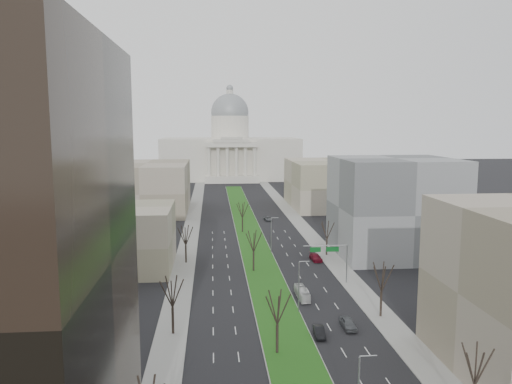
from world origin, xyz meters
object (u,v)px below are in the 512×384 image
car_black (319,332)px  car_red (316,257)px  box_van (302,293)px  car_grey_near (348,323)px  car_grey_far (268,219)px

car_black → car_red: size_ratio=0.80×
car_red → box_van: size_ratio=0.75×
car_grey_near → car_red: bearing=84.9°
car_black → box_van: box_van is taller
car_red → box_van: bearing=-111.2°
car_black → car_grey_far: bearing=92.7°
car_grey_near → car_grey_far: car_grey_near is taller
car_red → box_van: box_van is taller
car_grey_near → car_red: 39.81m
car_grey_near → car_grey_far: bearing=91.1°
car_black → car_red: 43.03m
car_grey_near → box_van: (-4.83, 14.29, 0.19)m
car_black → car_grey_near: bearing=30.1°
car_grey_far → box_van: 75.71m
car_grey_near → car_black: 5.80m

